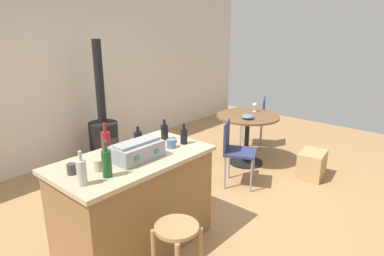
{
  "coord_description": "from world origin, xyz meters",
  "views": [
    {
      "loc": [
        -2.85,
        -2.28,
        2.08
      ],
      "look_at": [
        -0.01,
        0.19,
        0.92
      ],
      "focal_mm": 31.57,
      "sensor_mm": 36.0,
      "label": 1
    }
  ],
  "objects_px": {
    "toolbox": "(137,151)",
    "bottle_1": "(165,132)",
    "wooden_stool": "(177,244)",
    "folding_chair_far": "(235,148)",
    "wood_stove": "(104,134)",
    "bottle_3": "(106,143)",
    "cup_0": "(99,165)",
    "kitchen_island": "(135,202)",
    "bottle_5": "(107,163)",
    "bottle_0": "(184,136)",
    "wine_glass": "(255,105)",
    "bottle_2": "(82,172)",
    "cardboard_box": "(312,165)",
    "cup_2": "(72,169)",
    "bottle_4": "(138,138)",
    "serving_bowl": "(248,117)",
    "cup_1": "(171,143)",
    "folding_chair_near": "(256,118)",
    "dining_table": "(247,127)"
  },
  "relations": [
    {
      "from": "toolbox",
      "to": "bottle_1",
      "type": "xyz_separation_m",
      "value": [
        0.54,
        0.21,
        0.0
      ]
    },
    {
      "from": "wooden_stool",
      "to": "folding_chair_far",
      "type": "bearing_deg",
      "value": 21.8
    },
    {
      "from": "wood_stove",
      "to": "bottle_3",
      "type": "relative_size",
      "value": 6.17
    },
    {
      "from": "wooden_stool",
      "to": "toolbox",
      "type": "xyz_separation_m",
      "value": [
        0.2,
        0.66,
        0.55
      ]
    },
    {
      "from": "folding_chair_far",
      "to": "cup_0",
      "type": "relative_size",
      "value": 6.94
    },
    {
      "from": "kitchen_island",
      "to": "bottle_3",
      "type": "bearing_deg",
      "value": 120.37
    },
    {
      "from": "wood_stove",
      "to": "bottle_1",
      "type": "height_order",
      "value": "wood_stove"
    },
    {
      "from": "wood_stove",
      "to": "wooden_stool",
      "type": "bearing_deg",
      "value": -114.41
    },
    {
      "from": "bottle_5",
      "to": "bottle_0",
      "type": "bearing_deg",
      "value": 3.69
    },
    {
      "from": "wine_glass",
      "to": "bottle_2",
      "type": "bearing_deg",
      "value": -171.17
    },
    {
      "from": "bottle_1",
      "to": "cardboard_box",
      "type": "height_order",
      "value": "bottle_1"
    },
    {
      "from": "bottle_1",
      "to": "wooden_stool",
      "type": "bearing_deg",
      "value": -130.37
    },
    {
      "from": "wooden_stool",
      "to": "bottle_2",
      "type": "xyz_separation_m",
      "value": [
        -0.4,
        0.58,
        0.57
      ]
    },
    {
      "from": "toolbox",
      "to": "cup_2",
      "type": "distance_m",
      "value": 0.57
    },
    {
      "from": "wood_stove",
      "to": "cup_2",
      "type": "relative_size",
      "value": 17.24
    },
    {
      "from": "bottle_1",
      "to": "bottle_3",
      "type": "xyz_separation_m",
      "value": [
        -0.66,
        0.08,
        0.04
      ]
    },
    {
      "from": "bottle_2",
      "to": "bottle_4",
      "type": "relative_size",
      "value": 1.39
    },
    {
      "from": "cup_0",
      "to": "cup_2",
      "type": "distance_m",
      "value": 0.21
    },
    {
      "from": "bottle_0",
      "to": "serving_bowl",
      "type": "xyz_separation_m",
      "value": [
        1.72,
        0.32,
        -0.21
      ]
    },
    {
      "from": "wood_stove",
      "to": "toolbox",
      "type": "relative_size",
      "value": 4.21
    },
    {
      "from": "bottle_3",
      "to": "bottle_4",
      "type": "height_order",
      "value": "bottle_3"
    },
    {
      "from": "toolbox",
      "to": "cup_1",
      "type": "height_order",
      "value": "toolbox"
    },
    {
      "from": "bottle_3",
      "to": "serving_bowl",
      "type": "xyz_separation_m",
      "value": [
        2.42,
        -0.0,
        -0.25
      ]
    },
    {
      "from": "toolbox",
      "to": "cup_0",
      "type": "height_order",
      "value": "toolbox"
    },
    {
      "from": "cup_2",
      "to": "wine_glass",
      "type": "height_order",
      "value": "cup_2"
    },
    {
      "from": "kitchen_island",
      "to": "folding_chair_far",
      "type": "relative_size",
      "value": 1.67
    },
    {
      "from": "kitchen_island",
      "to": "bottle_2",
      "type": "distance_m",
      "value": 0.84
    },
    {
      "from": "bottle_5",
      "to": "serving_bowl",
      "type": "height_order",
      "value": "bottle_5"
    },
    {
      "from": "wooden_stool",
      "to": "serving_bowl",
      "type": "xyz_separation_m",
      "value": [
        2.49,
        0.95,
        0.34
      ]
    },
    {
      "from": "bottle_2",
      "to": "folding_chair_far",
      "type": "bearing_deg",
      "value": 4.76
    },
    {
      "from": "folding_chair_near",
      "to": "serving_bowl",
      "type": "xyz_separation_m",
      "value": [
        -0.93,
        -0.4,
        0.29
      ]
    },
    {
      "from": "wooden_stool",
      "to": "bottle_1",
      "type": "distance_m",
      "value": 1.26
    },
    {
      "from": "bottle_1",
      "to": "cup_2",
      "type": "xyz_separation_m",
      "value": [
        -1.09,
        -0.05,
        -0.04
      ]
    },
    {
      "from": "bottle_2",
      "to": "cup_1",
      "type": "relative_size",
      "value": 2.16
    },
    {
      "from": "bottle_0",
      "to": "serving_bowl",
      "type": "height_order",
      "value": "bottle_0"
    },
    {
      "from": "cup_0",
      "to": "serving_bowl",
      "type": "bearing_deg",
      "value": 5.11
    },
    {
      "from": "kitchen_island",
      "to": "cup_0",
      "type": "relative_size",
      "value": 11.57
    },
    {
      "from": "folding_chair_near",
      "to": "cup_1",
      "type": "xyz_separation_m",
      "value": [
        -2.82,
        -0.71,
        0.46
      ]
    },
    {
      "from": "bottle_1",
      "to": "serving_bowl",
      "type": "bearing_deg",
      "value": 2.59
    },
    {
      "from": "cup_2",
      "to": "kitchen_island",
      "type": "bearing_deg",
      "value": -7.94
    },
    {
      "from": "folding_chair_far",
      "to": "cup_1",
      "type": "height_order",
      "value": "cup_1"
    },
    {
      "from": "bottle_3",
      "to": "cardboard_box",
      "type": "relative_size",
      "value": 0.7
    },
    {
      "from": "cardboard_box",
      "to": "bottle_1",
      "type": "bearing_deg",
      "value": 159.32
    },
    {
      "from": "folding_chair_near",
      "to": "serving_bowl",
      "type": "relative_size",
      "value": 4.84
    },
    {
      "from": "bottle_2",
      "to": "cardboard_box",
      "type": "relative_size",
      "value": 0.62
    },
    {
      "from": "dining_table",
      "to": "serving_bowl",
      "type": "distance_m",
      "value": 0.3
    },
    {
      "from": "bottle_4",
      "to": "bottle_5",
      "type": "xyz_separation_m",
      "value": [
        -0.62,
        -0.37,
        0.04
      ]
    },
    {
      "from": "bottle_3",
      "to": "cup_0",
      "type": "bearing_deg",
      "value": -134.79
    },
    {
      "from": "folding_chair_near",
      "to": "wine_glass",
      "type": "relative_size",
      "value": 6.07
    },
    {
      "from": "folding_chair_near",
      "to": "cup_2",
      "type": "xyz_separation_m",
      "value": [
        -3.77,
        -0.53,
        0.46
      ]
    }
  ]
}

